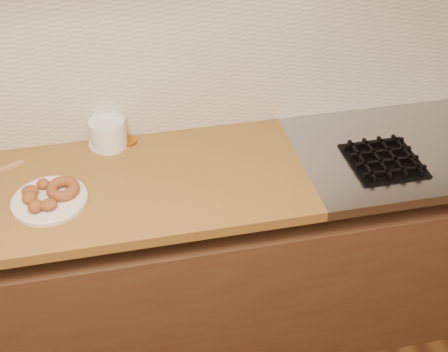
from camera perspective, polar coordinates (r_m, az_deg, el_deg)
The scene contains 10 objects.
wall_back at distance 2.07m, azimuth -7.78°, elevation 15.19°, with size 4.00×0.02×2.70m, color tan.
base_cabinet at distance 2.38m, azimuth -5.06°, elevation -9.76°, with size 3.60×0.60×0.77m, color #4D341D.
backsplash at distance 2.12m, azimuth -7.40°, elevation 11.34°, with size 3.60×0.02×0.60m, color beige.
donut_plate at distance 1.99m, azimuth -17.29°, elevation -2.36°, with size 0.25×0.25×0.01m, color silver.
ring_donut at distance 1.98m, azimuth -16.06°, elevation -1.24°, with size 0.11×0.11×0.04m, color brown.
fried_dough_chunks at distance 1.97m, azimuth -18.50°, elevation -2.07°, with size 0.13×0.18×0.04m.
plastic_tub at distance 2.18m, azimuth -11.68°, elevation 4.29°, with size 0.14×0.14×0.11m, color white.
tub_lid at distance 2.22m, azimuth -11.69°, elevation 3.29°, with size 0.15×0.15×0.01m, color silver.
brass_jar_lid at distance 2.22m, azimuth -9.70°, elevation 3.51°, with size 0.07×0.07×0.01m, color #B76B18.
wooden_utensil at distance 2.19m, azimuth -21.64°, elevation 0.55°, with size 0.16×0.02×0.01m, color #A0764A.
Camera 1 is at (-0.13, 0.09, 2.14)m, focal length 45.00 mm.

